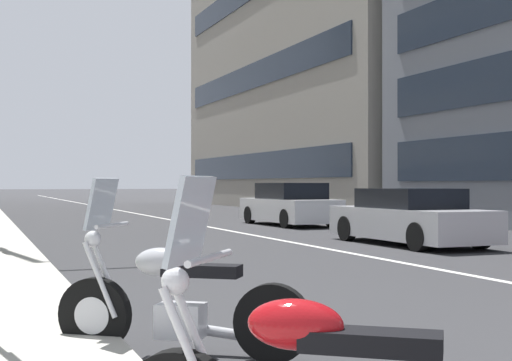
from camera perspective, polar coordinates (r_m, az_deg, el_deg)
The scene contains 4 objects.
lane_centre_stripe at distance 38.63m, azimuth -10.79°, elevation -2.38°, with size 110.00×0.16×0.01m, color silver.
motorcycle_mid_row at distance 5.98m, azimuth -6.41°, elevation -9.75°, with size 1.35×1.85×1.47m.
car_following_behind at distance 17.06m, azimuth 12.16°, elevation -2.96°, with size 4.63×1.85×1.32m.
car_approaching_light at distance 24.52m, azimuth 2.70°, elevation -2.01°, with size 4.61×2.01×1.46m.
Camera 1 is at (-2.94, 7.14, 1.42)m, focal length 49.97 mm.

